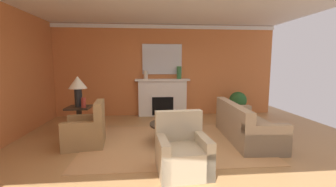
{
  "coord_description": "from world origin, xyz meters",
  "views": [
    {
      "loc": [
        -0.49,
        -4.49,
        1.74
      ],
      "look_at": [
        0.01,
        1.09,
        1.0
      ],
      "focal_mm": 24.05,
      "sensor_mm": 36.0,
      "label": 1
    }
  ],
  "objects": [
    {
      "name": "ground_plane",
      "position": [
        0.0,
        0.0,
        0.0
      ],
      "size": [
        9.16,
        9.16,
        0.0
      ],
      "primitive_type": "plane",
      "color": "tan"
    },
    {
      "name": "wall_fireplace",
      "position": [
        0.0,
        3.17,
        1.52
      ],
      "size": [
        7.64,
        0.12,
        3.03
      ],
      "primitive_type": "cube",
      "color": "#CC723D",
      "rests_on": "ground_plane"
    },
    {
      "name": "crown_moulding",
      "position": [
        0.0,
        3.09,
        2.95
      ],
      "size": [
        7.64,
        0.08,
        0.12
      ],
      "primitive_type": "cube",
      "color": "white"
    },
    {
      "name": "area_rug",
      "position": [
        0.04,
        0.28,
        0.01
      ],
      "size": [
        3.78,
        2.67,
        0.01
      ],
      "primitive_type": "cube",
      "color": "tan",
      "rests_on": "ground_plane"
    },
    {
      "name": "fireplace",
      "position": [
        -0.01,
        2.96,
        0.59
      ],
      "size": [
        1.8,
        0.35,
        1.25
      ],
      "color": "white",
      "rests_on": "ground_plane"
    },
    {
      "name": "mantel_mirror",
      "position": [
        -0.01,
        3.08,
        1.89
      ],
      "size": [
        1.31,
        0.04,
        1.0
      ],
      "primitive_type": "cube",
      "color": "silver"
    },
    {
      "name": "sofa",
      "position": [
        1.72,
        0.36,
        0.3
      ],
      "size": [
        1.01,
        2.15,
        0.85
      ],
      "color": "tan",
      "rests_on": "ground_plane"
    },
    {
      "name": "armchair_near_window",
      "position": [
        -1.8,
        0.3,
        0.31
      ],
      "size": [
        0.88,
        0.88,
        0.95
      ],
      "color": "#9E7A4C",
      "rests_on": "ground_plane"
    },
    {
      "name": "armchair_facing_fireplace",
      "position": [
        0.05,
        -1.05,
        0.31
      ],
      "size": [
        0.86,
        0.86,
        0.95
      ],
      "color": "#C1B293",
      "rests_on": "ground_plane"
    },
    {
      "name": "coffee_table",
      "position": [
        0.04,
        0.28,
        0.34
      ],
      "size": [
        1.0,
        1.0,
        0.45
      ],
      "color": "#2D2319",
      "rests_on": "ground_plane"
    },
    {
      "name": "side_table",
      "position": [
        -2.18,
        1.09,
        0.4
      ],
      "size": [
        0.56,
        0.56,
        0.7
      ],
      "color": "#2D2319",
      "rests_on": "ground_plane"
    },
    {
      "name": "table_lamp",
      "position": [
        -2.18,
        1.09,
        1.22
      ],
      "size": [
        0.44,
        0.44,
        0.75
      ],
      "color": "black",
      "rests_on": "side_table"
    },
    {
      "name": "vase_mantel_left",
      "position": [
        -0.56,
        2.91,
        1.38
      ],
      "size": [
        0.14,
        0.14,
        0.28
      ],
      "primitive_type": "cylinder",
      "color": "beige",
      "rests_on": "fireplace"
    },
    {
      "name": "vase_mantel_right",
      "position": [
        0.54,
        2.91,
        1.45
      ],
      "size": [
        0.15,
        0.15,
        0.42
      ],
      "primitive_type": "cylinder",
      "color": "#33703D",
      "rests_on": "fireplace"
    },
    {
      "name": "vase_on_side_table",
      "position": [
        -2.03,
        0.97,
        0.82
      ],
      "size": [
        0.11,
        0.11,
        0.24
      ],
      "primitive_type": "cylinder",
      "color": "#9E3328",
      "rests_on": "side_table"
    },
    {
      "name": "book_red_cover",
      "position": [
        0.1,
        0.28,
        0.48
      ],
      "size": [
        0.26,
        0.22,
        0.05
      ],
      "primitive_type": "cube",
      "rotation": [
        0.0,
        0.0,
        0.1
      ],
      "color": "tan",
      "rests_on": "coffee_table"
    },
    {
      "name": "potted_plant",
      "position": [
        2.46,
        2.57,
        0.49
      ],
      "size": [
        0.56,
        0.56,
        0.83
      ],
      "color": "#A8754C",
      "rests_on": "ground_plane"
    }
  ]
}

